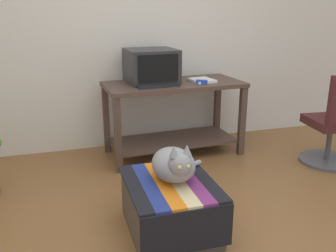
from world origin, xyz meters
TOP-DOWN VIEW (x-y plane):
  - ground_plane at (0.00, 0.00)m, footprint 14.00×14.00m
  - back_wall at (0.00, 2.05)m, footprint 8.00×0.10m
  - desk at (0.34, 1.60)m, footprint 1.38×0.70m
  - tv_monitor at (0.14, 1.68)m, footprint 0.49×0.48m
  - keyboard at (0.14, 1.45)m, footprint 0.41×0.19m
  - book at (0.63, 1.57)m, footprint 0.25×0.28m
  - ottoman_with_blanket at (-0.11, 0.26)m, footprint 0.56×0.69m
  - cat at (-0.07, 0.28)m, footprint 0.40×0.40m
  - office_chair at (1.70, 0.88)m, footprint 0.52×0.52m
  - stapler at (0.58, 1.45)m, footprint 0.12×0.07m
  - pen at (0.75, 1.68)m, footprint 0.09×0.11m

SIDE VIEW (x-z plane):
  - ground_plane at x=0.00m, z-range 0.00..0.00m
  - ottoman_with_blanket at x=-0.11m, z-range 0.00..0.36m
  - office_chair at x=1.70m, z-range -0.06..0.83m
  - cat at x=-0.07m, z-range 0.33..0.62m
  - desk at x=0.34m, z-range 0.13..0.88m
  - pen at x=0.75m, z-range 0.74..0.75m
  - book at x=0.63m, z-range 0.74..0.77m
  - keyboard at x=0.14m, z-range 0.74..0.77m
  - stapler at x=0.58m, z-range 0.74..0.78m
  - tv_monitor at x=0.14m, z-range 0.74..1.06m
  - back_wall at x=0.00m, z-range 0.00..2.60m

